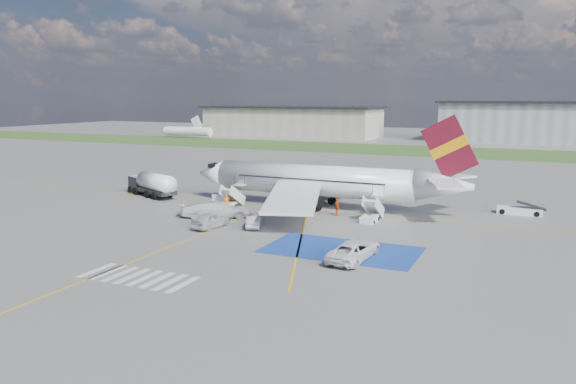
{
  "coord_description": "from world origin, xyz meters",
  "views": [
    {
      "loc": [
        26.22,
        -51.26,
        13.89
      ],
      "look_at": [
        0.93,
        4.07,
        3.5
      ],
      "focal_mm": 35.0,
      "sensor_mm": 36.0,
      "label": 1
    }
  ],
  "objects_px": {
    "fuel_tanker": "(152,186)",
    "airliner": "(325,181)",
    "car_silver_b": "(254,221)",
    "van_white_b": "(217,207)",
    "car_silver_a": "(211,220)",
    "gpu_cart": "(221,200)",
    "van_white_a": "(354,247)",
    "belt_loader": "(520,211)"
  },
  "relations": [
    {
      "from": "belt_loader",
      "to": "van_white_a",
      "type": "bearing_deg",
      "value": -116.37
    },
    {
      "from": "car_silver_a",
      "to": "van_white_b",
      "type": "bearing_deg",
      "value": -60.59
    },
    {
      "from": "fuel_tanker",
      "to": "van_white_a",
      "type": "relative_size",
      "value": 1.73
    },
    {
      "from": "car_silver_b",
      "to": "van_white_a",
      "type": "distance_m",
      "value": 15.13
    },
    {
      "from": "belt_loader",
      "to": "van_white_a",
      "type": "relative_size",
      "value": 0.95
    },
    {
      "from": "belt_loader",
      "to": "car_silver_a",
      "type": "xyz_separation_m",
      "value": [
        -29.82,
        -21.29,
        0.43
      ]
    },
    {
      "from": "airliner",
      "to": "van_white_b",
      "type": "xyz_separation_m",
      "value": [
        -9.34,
        -10.56,
        -2.17
      ]
    },
    {
      "from": "airliner",
      "to": "fuel_tanker",
      "type": "height_order",
      "value": "airliner"
    },
    {
      "from": "gpu_cart",
      "to": "car_silver_b",
      "type": "bearing_deg",
      "value": -59.77
    },
    {
      "from": "van_white_a",
      "to": "van_white_b",
      "type": "distance_m",
      "value": 22.0
    },
    {
      "from": "fuel_tanker",
      "to": "car_silver_b",
      "type": "height_order",
      "value": "fuel_tanker"
    },
    {
      "from": "airliner",
      "to": "fuel_tanker",
      "type": "xyz_separation_m",
      "value": [
        -25.06,
        -2.39,
        -1.99
      ]
    },
    {
      "from": "car_silver_b",
      "to": "van_white_b",
      "type": "relative_size",
      "value": 0.65
    },
    {
      "from": "gpu_cart",
      "to": "van_white_a",
      "type": "relative_size",
      "value": 0.39
    },
    {
      "from": "van_white_a",
      "to": "car_silver_b",
      "type": "bearing_deg",
      "value": -23.92
    },
    {
      "from": "van_white_b",
      "to": "fuel_tanker",
      "type": "bearing_deg",
      "value": 35.33
    },
    {
      "from": "fuel_tanker",
      "to": "car_silver_b",
      "type": "relative_size",
      "value": 2.46
    },
    {
      "from": "fuel_tanker",
      "to": "airliner",
      "type": "bearing_deg",
      "value": 29.46
    },
    {
      "from": "car_silver_b",
      "to": "van_white_a",
      "type": "xyz_separation_m",
      "value": [
        13.46,
        -6.89,
        0.42
      ]
    },
    {
      "from": "fuel_tanker",
      "to": "van_white_b",
      "type": "distance_m",
      "value": 17.72
    },
    {
      "from": "car_silver_b",
      "to": "van_white_a",
      "type": "bearing_deg",
      "value": 129.3
    },
    {
      "from": "belt_loader",
      "to": "van_white_a",
      "type": "distance_m",
      "value": 28.83
    },
    {
      "from": "airliner",
      "to": "fuel_tanker",
      "type": "bearing_deg",
      "value": -174.56
    },
    {
      "from": "car_silver_b",
      "to": "van_white_a",
      "type": "relative_size",
      "value": 0.7
    },
    {
      "from": "gpu_cart",
      "to": "van_white_b",
      "type": "bearing_deg",
      "value": -78.37
    },
    {
      "from": "van_white_b",
      "to": "airliner",
      "type": "bearing_deg",
      "value": -68.69
    },
    {
      "from": "fuel_tanker",
      "to": "van_white_a",
      "type": "xyz_separation_m",
      "value": [
        35.49,
        -17.84,
        -0.32
      ]
    },
    {
      "from": "car_silver_a",
      "to": "gpu_cart",
      "type": "bearing_deg",
      "value": -58.27
    },
    {
      "from": "gpu_cart",
      "to": "fuel_tanker",
      "type": "bearing_deg",
      "value": 155.0
    },
    {
      "from": "fuel_tanker",
      "to": "car_silver_b",
      "type": "xyz_separation_m",
      "value": [
        22.02,
        -10.95,
        -0.74
      ]
    },
    {
      "from": "belt_loader",
      "to": "car_silver_a",
      "type": "bearing_deg",
      "value": -145.73
    },
    {
      "from": "car_silver_a",
      "to": "van_white_a",
      "type": "distance_m",
      "value": 18.23
    },
    {
      "from": "car_silver_b",
      "to": "belt_loader",
      "type": "bearing_deg",
      "value": -166.83
    },
    {
      "from": "fuel_tanker",
      "to": "van_white_b",
      "type": "height_order",
      "value": "fuel_tanker"
    },
    {
      "from": "gpu_cart",
      "to": "van_white_b",
      "type": "xyz_separation_m",
      "value": [
        3.4,
        -6.35,
        0.48
      ]
    },
    {
      "from": "car_silver_a",
      "to": "car_silver_b",
      "type": "height_order",
      "value": "car_silver_a"
    },
    {
      "from": "fuel_tanker",
      "to": "van_white_a",
      "type": "distance_m",
      "value": 39.72
    },
    {
      "from": "gpu_cart",
      "to": "car_silver_b",
      "type": "distance_m",
      "value": 13.32
    },
    {
      "from": "car_silver_a",
      "to": "car_silver_b",
      "type": "distance_m",
      "value": 4.63
    },
    {
      "from": "airliner",
      "to": "van_white_b",
      "type": "relative_size",
      "value": 5.9
    },
    {
      "from": "airliner",
      "to": "van_white_a",
      "type": "height_order",
      "value": "airliner"
    },
    {
      "from": "gpu_cart",
      "to": "car_silver_a",
      "type": "height_order",
      "value": "car_silver_a"
    }
  ]
}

